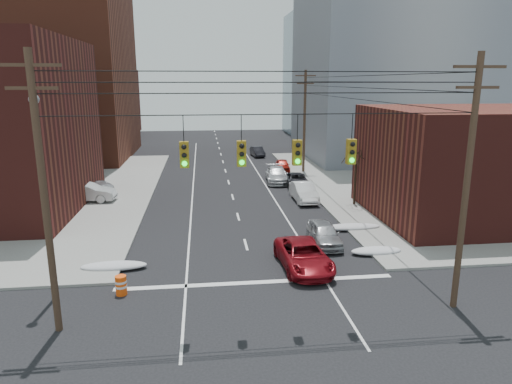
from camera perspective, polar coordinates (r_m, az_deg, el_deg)
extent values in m
plane|color=black|center=(17.72, 2.69, -20.07)|extent=(160.00, 160.00, 0.00)
cube|color=gray|center=(51.86, 28.10, 1.21)|extent=(40.00, 40.00, 0.15)
cube|color=brown|center=(66.31, -26.86, 16.75)|extent=(24.00, 20.00, 30.00)
cube|color=#531D18|center=(91.66, -21.97, 10.32)|extent=(22.00, 18.00, 12.00)
cube|color=gray|center=(63.50, 16.58, 15.55)|extent=(22.00, 20.00, 25.00)
cube|color=gray|center=(88.58, 11.00, 14.20)|extent=(20.00, 18.00, 22.00)
cube|color=#531D18|center=(37.23, 26.83, 3.19)|extent=(16.00, 12.00, 8.00)
cylinder|color=#473323|center=(19.02, -24.92, -0.81)|extent=(0.28, 0.28, 11.00)
cube|color=#473323|center=(18.52, -26.48, 14.04)|extent=(2.20, 0.12, 0.12)
cube|color=#473323|center=(18.52, -26.21, 11.58)|extent=(1.80, 0.12, 0.12)
cylinder|color=#473323|center=(21.14, 24.81, 0.56)|extent=(0.28, 0.28, 11.00)
cube|color=#473323|center=(20.69, 26.20, 13.88)|extent=(2.20, 0.12, 0.12)
cube|color=#473323|center=(20.69, 25.96, 11.68)|extent=(1.80, 0.12, 0.12)
cylinder|color=#473323|center=(49.94, 6.08, 8.63)|extent=(0.28, 0.28, 11.00)
cube|color=#473323|center=(49.75, 6.22, 14.26)|extent=(2.20, 0.12, 0.12)
cube|color=#473323|center=(49.75, 6.20, 13.34)|extent=(1.80, 0.12, 0.12)
cylinder|color=black|center=(17.74, 1.40, 9.67)|extent=(17.00, 0.04, 0.04)
cylinder|color=black|center=(17.62, -9.07, 7.85)|extent=(0.03, 0.03, 1.00)
cube|color=olive|center=(17.75, -8.95, 4.64)|extent=(0.35, 0.30, 1.00)
sphere|color=black|center=(17.53, -9.00, 5.58)|extent=(0.20, 0.20, 0.20)
sphere|color=black|center=(17.58, -8.96, 4.55)|extent=(0.20, 0.20, 0.20)
sphere|color=#0CE526|center=(17.63, -8.93, 3.52)|extent=(0.20, 0.20, 0.20)
cylinder|color=black|center=(17.67, -1.85, 8.03)|extent=(0.03, 0.03, 1.00)
cube|color=olive|center=(17.80, -1.83, 4.82)|extent=(0.35, 0.30, 1.00)
sphere|color=black|center=(17.58, -1.79, 5.77)|extent=(0.20, 0.20, 0.20)
sphere|color=black|center=(17.63, -1.78, 4.74)|extent=(0.20, 0.20, 0.20)
sphere|color=#0CE526|center=(17.68, -1.77, 3.71)|extent=(0.20, 0.20, 0.20)
cylinder|color=black|center=(17.99, 5.22, 8.08)|extent=(0.03, 0.03, 1.00)
cube|color=olive|center=(18.11, 5.15, 4.93)|extent=(0.35, 0.30, 1.00)
sphere|color=black|center=(17.90, 5.28, 5.86)|extent=(0.20, 0.20, 0.20)
sphere|color=black|center=(17.95, 5.26, 4.85)|extent=(0.20, 0.20, 0.20)
sphere|color=#0CE526|center=(18.00, 5.24, 3.84)|extent=(0.20, 0.20, 0.20)
cylinder|color=black|center=(18.57, 11.94, 8.02)|extent=(0.03, 0.03, 1.00)
cube|color=olive|center=(18.69, 11.79, 4.97)|extent=(0.35, 0.30, 1.00)
sphere|color=black|center=(18.48, 12.00, 5.86)|extent=(0.20, 0.20, 0.20)
sphere|color=black|center=(18.53, 11.95, 4.88)|extent=(0.20, 0.20, 0.20)
sphere|color=#0CE526|center=(18.58, 11.91, 3.91)|extent=(0.20, 0.20, 0.20)
cylinder|color=gray|center=(22.33, -24.79, -1.44)|extent=(0.18, 0.18, 9.00)
sphere|color=gray|center=(21.69, -26.02, 10.38)|extent=(0.44, 0.44, 0.44)
cylinder|color=black|center=(37.46, 12.28, 0.90)|extent=(0.20, 0.20, 3.50)
cylinder|color=black|center=(37.27, 12.96, 4.44)|extent=(0.27, 0.82, 1.19)
cylinder|color=black|center=(37.62, 12.50, 4.68)|extent=(1.17, 0.54, 1.38)
cylinder|color=black|center=(37.57, 11.48, 4.77)|extent=(1.44, 1.00, 1.48)
cylinder|color=black|center=(36.96, 11.84, 4.42)|extent=(0.17, 0.84, 1.19)
cylinder|color=black|center=(36.48, 12.01, 4.43)|extent=(0.82, 0.99, 1.40)
cylinder|color=black|center=(36.24, 13.00, 4.37)|extent=(1.74, 0.21, 1.43)
cylinder|color=black|center=(36.93, 13.06, 4.35)|extent=(0.48, 0.73, 1.20)
ellipsoid|color=silver|center=(25.88, -17.35, -8.81)|extent=(3.50, 1.08, 0.42)
ellipsoid|color=silver|center=(27.71, 14.78, -7.12)|extent=(3.00, 1.08, 0.42)
ellipsoid|color=silver|center=(31.69, 11.84, -4.30)|extent=(4.00, 1.08, 0.42)
imported|color=maroon|center=(24.85, 5.96, -7.92)|extent=(2.66, 5.30, 1.44)
imported|color=#A1A2A6|center=(28.50, 8.51, -5.16)|extent=(1.77, 4.18, 1.41)
imported|color=white|center=(38.53, 5.99, 0.01)|extent=(1.70, 4.72, 1.55)
imported|color=black|center=(43.86, 5.12, 1.50)|extent=(2.26, 4.55, 1.24)
imported|color=silver|center=(45.47, 2.64, 2.15)|extent=(2.52, 5.36, 1.51)
imported|color=maroon|center=(51.41, 3.34, 3.36)|extent=(1.86, 3.89, 1.28)
imported|color=black|center=(61.35, 0.17, 5.08)|extent=(1.76, 4.08, 1.31)
imported|color=silver|center=(40.14, -20.42, -0.02)|extent=(4.83, 2.05, 1.55)
imported|color=#AFB0B4|center=(42.45, -21.15, 0.65)|extent=(5.81, 2.90, 1.58)
imported|color=#BBBBC0|center=(46.92, -27.05, 1.12)|extent=(4.32, 2.39, 1.39)
cylinder|color=#FF500D|center=(22.85, -16.51, -11.12)|extent=(0.55, 0.55, 0.94)
cylinder|color=white|center=(22.78, -16.54, -10.69)|extent=(0.56, 0.56, 0.11)
cylinder|color=white|center=(22.87, -16.50, -11.23)|extent=(0.56, 0.56, 0.11)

